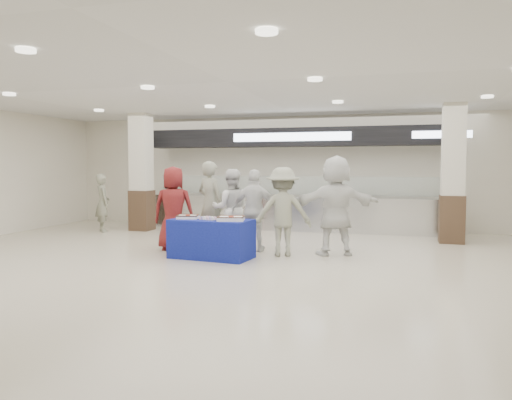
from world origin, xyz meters
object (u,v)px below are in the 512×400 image
(sheet_cake_right, at_px, (231,218))
(civilian_maroon, at_px, (174,208))
(cupcake_tray, at_px, (210,218))
(civilian_white, at_px, (336,205))
(soldier_a, at_px, (210,204))
(sheet_cake_left, at_px, (188,216))
(display_table, at_px, (211,239))
(soldier_bg, at_px, (103,203))
(chef_tall, at_px, (231,209))
(chef_short, at_px, (255,211))
(soldier_b, at_px, (283,212))

(sheet_cake_right, height_order, civilian_maroon, civilian_maroon)
(cupcake_tray, relative_size, civilian_maroon, 0.23)
(cupcake_tray, height_order, civilian_white, civilian_white)
(soldier_a, bearing_deg, sheet_cake_left, 113.89)
(sheet_cake_left, bearing_deg, civilian_maroon, 133.71)
(cupcake_tray, relative_size, civilian_white, 0.20)
(display_table, distance_m, soldier_bg, 5.05)
(chef_tall, xyz_separation_m, civilian_white, (2.28, -0.24, 0.14))
(display_table, height_order, chef_short, chef_short)
(sheet_cake_right, relative_size, soldier_bg, 0.35)
(sheet_cake_right, bearing_deg, soldier_bg, 148.45)
(sheet_cake_right, distance_m, soldier_a, 1.79)
(sheet_cake_left, xyz_separation_m, cupcake_tray, (0.49, -0.06, -0.02))
(display_table, xyz_separation_m, soldier_a, (-0.56, 1.38, 0.57))
(sheet_cake_left, bearing_deg, display_table, -0.76)
(soldier_a, bearing_deg, soldier_bg, 0.45)
(sheet_cake_left, relative_size, soldier_bg, 0.30)
(display_table, xyz_separation_m, soldier_b, (1.26, 0.64, 0.50))
(sheet_cake_left, relative_size, civilian_maroon, 0.26)
(soldier_b, distance_m, civilian_white, 1.06)
(soldier_a, relative_size, civilian_white, 0.95)
(chef_tall, bearing_deg, cupcake_tray, 71.62)
(sheet_cake_right, distance_m, civilian_maroon, 1.71)
(display_table, relative_size, soldier_b, 0.88)
(display_table, distance_m, chef_tall, 1.33)
(sheet_cake_right, xyz_separation_m, chef_tall, (-0.46, 1.34, 0.06))
(cupcake_tray, distance_m, civilian_maroon, 1.29)
(cupcake_tray, distance_m, soldier_b, 1.45)
(civilian_maroon, bearing_deg, soldier_bg, -45.56)
(cupcake_tray, bearing_deg, civilian_maroon, 147.73)
(sheet_cake_right, xyz_separation_m, civilian_maroon, (-1.54, 0.74, 0.08))
(soldier_a, bearing_deg, display_table, 133.27)
(soldier_a, xyz_separation_m, soldier_bg, (-3.65, 1.38, -0.16))
(sheet_cake_right, distance_m, chef_tall, 1.42)
(cupcake_tray, bearing_deg, soldier_b, 28.43)
(soldier_bg, bearing_deg, sheet_cake_right, -168.34)
(display_table, relative_size, sheet_cake_right, 2.82)
(cupcake_tray, height_order, civilian_maroon, civilian_maroon)
(soldier_a, distance_m, chef_tall, 0.56)
(sheet_cake_left, bearing_deg, chef_short, 40.86)
(soldier_bg, bearing_deg, soldier_b, -157.92)
(civilian_maroon, xyz_separation_m, civilian_white, (3.35, 0.36, 0.11))
(cupcake_tray, height_order, chef_tall, chef_tall)
(civilian_maroon, bearing_deg, display_table, 138.44)
(sheet_cake_left, xyz_separation_m, civilian_maroon, (-0.61, 0.63, 0.09))
(soldier_a, bearing_deg, chef_short, -179.15)
(chef_tall, relative_size, chef_short, 1.00)
(soldier_bg, bearing_deg, cupcake_tray, -170.50)
(cupcake_tray, xyz_separation_m, civilian_maroon, (-1.09, 0.69, 0.11))
(display_table, height_order, soldier_a, soldier_a)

